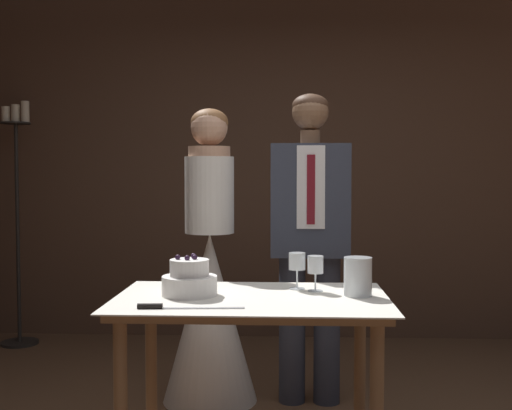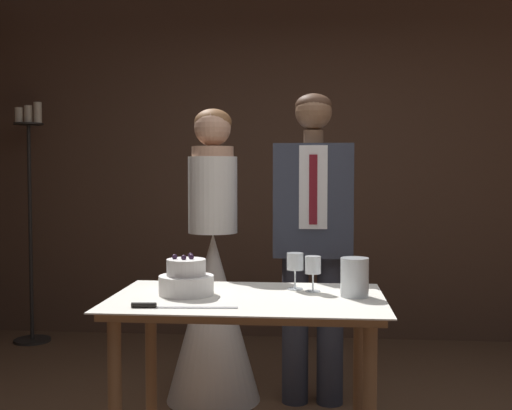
% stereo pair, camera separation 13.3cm
% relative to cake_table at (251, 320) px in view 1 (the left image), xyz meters
% --- Properties ---
extents(wall_back, '(5.33, 0.12, 2.72)m').
position_rel_cake_table_xyz_m(wall_back, '(0.23, 2.36, 0.70)').
color(wall_back, '#513828').
rests_on(wall_back, ground_plane).
extents(cake_table, '(1.19, 0.76, 0.77)m').
position_rel_cake_table_xyz_m(cake_table, '(0.00, 0.00, 0.00)').
color(cake_table, brown).
rests_on(cake_table, ground_plane).
extents(tiered_cake, '(0.24, 0.24, 0.18)m').
position_rel_cake_table_xyz_m(tiered_cake, '(-0.28, 0.02, 0.17)').
color(tiered_cake, white).
rests_on(tiered_cake, cake_table).
extents(cake_knife, '(0.43, 0.05, 0.02)m').
position_rel_cake_table_xyz_m(cake_knife, '(-0.31, -0.26, 0.11)').
color(cake_knife, silver).
rests_on(cake_knife, cake_table).
extents(wine_glass_near, '(0.08, 0.08, 0.17)m').
position_rel_cake_table_xyz_m(wine_glass_near, '(0.20, 0.20, 0.22)').
color(wine_glass_near, silver).
rests_on(wine_glass_near, cake_table).
extents(wine_glass_middle, '(0.07, 0.07, 0.16)m').
position_rel_cake_table_xyz_m(wine_glass_middle, '(0.29, 0.15, 0.22)').
color(wine_glass_middle, silver).
rests_on(wine_glass_middle, cake_table).
extents(hurricane_candle, '(0.12, 0.12, 0.17)m').
position_rel_cake_table_xyz_m(hurricane_candle, '(0.47, 0.05, 0.18)').
color(hurricane_candle, silver).
rests_on(hurricane_candle, cake_table).
extents(bride, '(0.54, 0.54, 1.67)m').
position_rel_cake_table_xyz_m(bride, '(-0.28, 0.85, -0.05)').
color(bride, white).
rests_on(bride, ground_plane).
extents(groom, '(0.44, 0.25, 1.75)m').
position_rel_cake_table_xyz_m(groom, '(0.28, 0.84, 0.32)').
color(groom, '#333847').
rests_on(groom, ground_plane).
extents(candle_stand, '(0.28, 0.28, 1.85)m').
position_rel_cake_table_xyz_m(candle_stand, '(-1.88, 1.98, 0.29)').
color(candle_stand, black).
rests_on(candle_stand, ground_plane).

